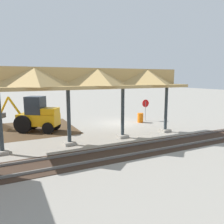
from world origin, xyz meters
TOP-DOWN VIEW (x-y plane):
  - ground_plane at (0.00, 0.00)m, footprint 120.00×120.00m
  - dirt_work_zone at (8.67, -1.27)m, footprint 9.01×7.00m
  - platform_canopy at (3.95, 4.43)m, footprint 12.89×3.20m
  - rail_tracks at (0.00, 7.22)m, footprint 60.00×2.58m
  - stop_sign at (-3.08, -0.06)m, footprint 0.76×0.06m
  - backhoe at (7.29, -0.18)m, footprint 4.99×3.99m
  - traffic_barrel at (-2.13, 0.49)m, footprint 0.56×0.56m

SIDE VIEW (x-z plane):
  - ground_plane at x=0.00m, z-range 0.00..0.00m
  - dirt_work_zone at x=8.67m, z-range 0.00..0.01m
  - rail_tracks at x=0.00m, z-range -0.05..0.10m
  - traffic_barrel at x=-2.13m, z-range 0.00..0.90m
  - backhoe at x=7.29m, z-range -0.15..2.67m
  - stop_sign at x=-3.08m, z-range 0.46..2.58m
  - platform_canopy at x=3.95m, z-range 1.71..6.61m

